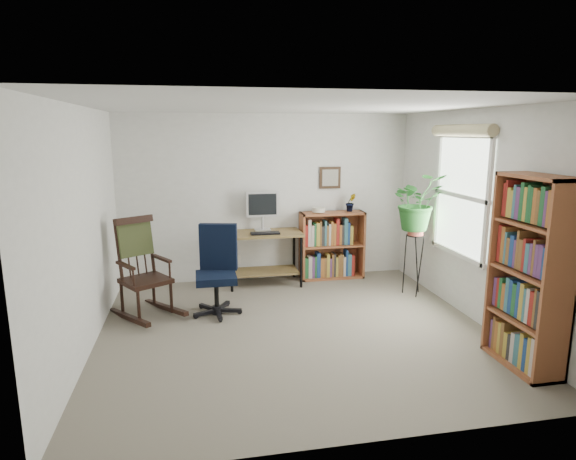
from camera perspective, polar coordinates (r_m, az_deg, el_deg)
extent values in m
cube|color=gray|center=(5.41, 0.82, -11.82)|extent=(4.20, 4.00, 0.00)
cube|color=silver|center=(4.97, 0.91, 14.49)|extent=(4.20, 4.00, 0.00)
cube|color=silver|center=(6.99, -2.50, 3.80)|extent=(4.20, 0.00, 2.40)
cube|color=silver|center=(3.18, 8.32, -5.94)|extent=(4.20, 0.00, 2.40)
cube|color=silver|center=(5.06, -23.09, -0.15)|extent=(0.00, 4.00, 2.40)
cube|color=silver|center=(5.85, 21.45, 1.45)|extent=(0.00, 4.00, 2.40)
cube|color=black|center=(6.65, -2.72, -0.38)|extent=(0.40, 0.15, 0.02)
imported|color=#205B21|center=(6.42, 15.23, 6.41)|extent=(1.69, 1.88, 1.47)
imported|color=#205B21|center=(7.13, 7.44, 2.63)|extent=(0.13, 0.24, 0.11)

